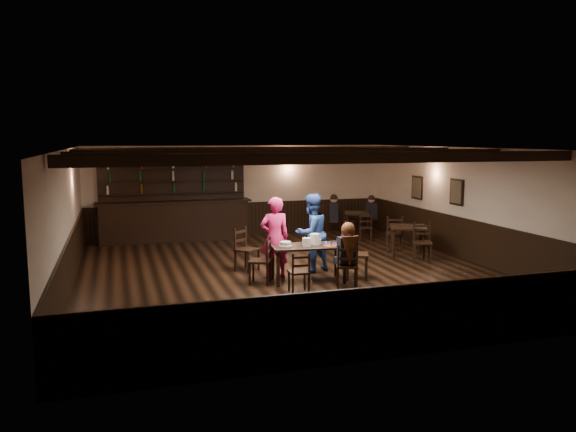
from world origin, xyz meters
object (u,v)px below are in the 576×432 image
object	(u,v)px
woman_pink	(275,238)
bar_counter	(175,215)
chair_near_right	(347,263)
cake	(285,244)
dining_table	(308,250)
man_blue	(311,233)
chair_near_left	(300,269)

from	to	relation	value
woman_pink	bar_counter	size ratio (longest dim) A/B	0.39
chair_near_right	cake	xyz separation A→B (m)	(-0.98, 0.89, 0.27)
dining_table	cake	bearing A→B (deg)	168.20
chair_near_right	cake	distance (m)	1.35
dining_table	woman_pink	bearing A→B (deg)	138.37
bar_counter	man_blue	bearing A→B (deg)	-62.57
man_blue	cake	size ratio (longest dim) A/B	6.40
chair_near_left	woman_pink	xyz separation A→B (m)	(-0.12, 1.30, 0.40)
dining_table	cake	distance (m)	0.48
woman_pink	man_blue	xyz separation A→B (m)	(0.91, 0.27, 0.01)
chair_near_right	woman_pink	bearing A→B (deg)	130.10
man_blue	bar_counter	world-z (taller)	bar_counter
bar_counter	chair_near_left	bearing A→B (deg)	-75.11
dining_table	chair_near_right	distance (m)	0.96
chair_near_left	chair_near_right	xyz separation A→B (m)	(0.97, 0.00, 0.06)
man_blue	cake	xyz separation A→B (m)	(-0.80, -0.68, -0.07)
dining_table	cake	xyz separation A→B (m)	(-0.46, 0.10, 0.13)
chair_near_right	man_blue	bearing A→B (deg)	96.72
man_blue	woman_pink	bearing A→B (deg)	-5.33
cake	bar_counter	world-z (taller)	bar_counter
chair_near_left	man_blue	xyz separation A→B (m)	(0.79, 1.57, 0.40)
man_blue	cake	distance (m)	1.05
chair_near_right	man_blue	xyz separation A→B (m)	(-0.18, 1.57, 0.34)
chair_near_left	chair_near_right	bearing A→B (deg)	0.27
dining_table	bar_counter	distance (m)	5.93
chair_near_right	bar_counter	world-z (taller)	bar_counter
dining_table	chair_near_left	bearing A→B (deg)	-119.13
dining_table	woman_pink	distance (m)	0.78
chair_near_left	bar_counter	distance (m)	6.56
chair_near_left	cake	xyz separation A→B (m)	(-0.01, 0.89, 0.33)
chair_near_left	bar_counter	bearing A→B (deg)	104.89
dining_table	chair_near_left	world-z (taller)	chair_near_left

